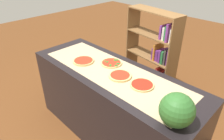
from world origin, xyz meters
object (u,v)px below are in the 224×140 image
at_px(pizza_plain_0, 83,61).
at_px(bookshelf, 156,60).
at_px(pizza_spinach_1, 111,63).
at_px(pizza_plain_2, 120,76).
at_px(watermelon, 177,110).
at_px(pizza_plain_3, 142,85).

xyz_separation_m(pizza_plain_0, bookshelf, (0.31, 1.09, -0.27)).
bearing_deg(pizza_spinach_1, pizza_plain_2, -27.03).
height_order(pizza_spinach_1, pizza_plain_2, pizza_spinach_1).
distance_m(pizza_plain_0, pizza_spinach_1, 0.33).
relative_size(pizza_plain_2, watermelon, 0.91).
bearing_deg(watermelon, bookshelf, 128.30).
bearing_deg(pizza_plain_2, watermelon, -14.72).
height_order(pizza_plain_2, pizza_plain_3, pizza_plain_2).
bearing_deg(pizza_plain_0, watermelon, -5.79).
bearing_deg(bookshelf, pizza_spinach_1, -92.95).
bearing_deg(pizza_plain_2, pizza_plain_3, 6.08).
bearing_deg(pizza_plain_2, pizza_plain_0, -172.85).
bearing_deg(watermelon, pizza_plain_2, 165.28).
distance_m(pizza_spinach_1, pizza_plain_2, 0.30).
relative_size(pizza_plain_0, pizza_plain_2, 1.02).
bearing_deg(pizza_plain_3, bookshelf, 115.90).
height_order(pizza_plain_0, pizza_plain_2, same).
distance_m(pizza_spinach_1, bookshelf, 0.93).
relative_size(watermelon, bookshelf, 0.19).
distance_m(pizza_plain_2, pizza_plain_3, 0.27).
height_order(pizza_plain_0, bookshelf, bookshelf).
height_order(pizza_spinach_1, pizza_plain_3, pizza_spinach_1).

